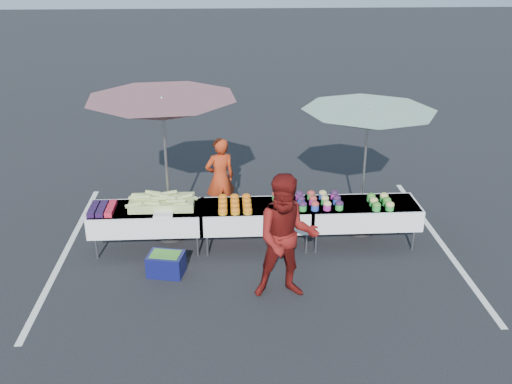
{
  "coord_description": "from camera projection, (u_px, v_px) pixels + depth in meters",
  "views": [
    {
      "loc": [
        -0.47,
        -8.57,
        4.72
      ],
      "look_at": [
        0.0,
        0.0,
        1.0
      ],
      "focal_mm": 40.0,
      "sensor_mm": 36.0,
      "label": 1
    }
  ],
  "objects": [
    {
      "name": "table_left",
      "position": [
        148.0,
        217.0,
        9.43
      ],
      "size": [
        1.86,
        0.81,
        0.75
      ],
      "color": "white",
      "rests_on": "ground"
    },
    {
      "name": "bean_baskets",
      "position": [
        380.0,
        201.0,
        9.44
      ],
      "size": [
        0.36,
        0.5,
        0.15
      ],
      "color": "green",
      "rests_on": "table_right"
    },
    {
      "name": "ground",
      "position": [
        256.0,
        246.0,
        9.75
      ],
      "size": [
        80.0,
        80.0,
        0.0
      ],
      "primitive_type": "plane",
      "color": "black"
    },
    {
      "name": "berry_punnets",
      "position": [
        102.0,
        209.0,
        9.26
      ],
      "size": [
        0.4,
        0.54,
        0.08
      ],
      "color": "black",
      "rests_on": "table_left"
    },
    {
      "name": "table_right",
      "position": [
        362.0,
        212.0,
        9.61
      ],
      "size": [
        1.86,
        0.81,
        0.75
      ],
      "color": "white",
      "rests_on": "ground"
    },
    {
      "name": "umbrella_left",
      "position": [
        163.0,
        110.0,
        9.13
      ],
      "size": [
        3.08,
        3.08,
        2.53
      ],
      "rotation": [
        0.0,
        0.0,
        -0.29
      ],
      "color": "black",
      "rests_on": "ground"
    },
    {
      "name": "storage_bin",
      "position": [
        166.0,
        264.0,
        8.84
      ],
      "size": [
        0.61,
        0.5,
        0.35
      ],
      "rotation": [
        0.0,
        0.0,
        -0.21
      ],
      "color": "#0D1044",
      "rests_on": "ground"
    },
    {
      "name": "stripe_left",
      "position": [
        66.0,
        250.0,
        9.59
      ],
      "size": [
        0.1,
        5.0,
        0.0
      ],
      "primitive_type": "cube",
      "color": "silver",
      "rests_on": "ground"
    },
    {
      "name": "potato_cups",
      "position": [
        307.0,
        200.0,
        9.46
      ],
      "size": [
        1.14,
        0.58,
        0.16
      ],
      "color": "#2442AA",
      "rests_on": "table_right"
    },
    {
      "name": "umbrella_right",
      "position": [
        368.0,
        121.0,
        9.39
      ],
      "size": [
        2.45,
        2.45,
        2.28
      ],
      "rotation": [
        0.0,
        0.0,
        -0.1
      ],
      "color": "black",
      "rests_on": "ground"
    },
    {
      "name": "table_center",
      "position": [
        256.0,
        215.0,
        9.52
      ],
      "size": [
        1.86,
        0.81,
        0.75
      ],
      "color": "white",
      "rests_on": "ground"
    },
    {
      "name": "vendor",
      "position": [
        220.0,
        178.0,
        10.51
      ],
      "size": [
        0.66,
        0.54,
        1.55
      ],
      "primitive_type": "imported",
      "rotation": [
        0.0,
        0.0,
        3.48
      ],
      "color": "#A83113",
      "rests_on": "ground"
    },
    {
      "name": "carrot_bowls",
      "position": [
        235.0,
        204.0,
        9.41
      ],
      "size": [
        0.55,
        0.69,
        0.11
      ],
      "color": "orange",
      "rests_on": "table_center"
    },
    {
      "name": "customer",
      "position": [
        287.0,
        238.0,
        8.02
      ],
      "size": [
        0.92,
        0.72,
        1.88
      ],
      "primitive_type": "imported",
      "rotation": [
        0.0,
        0.0,
        0.01
      ],
      "color": "#5D100E",
      "rests_on": "ground"
    },
    {
      "name": "stripe_right",
      "position": [
        439.0,
        241.0,
        9.91
      ],
      "size": [
        0.1,
        5.0,
        0.0
      ],
      "primitive_type": "cube",
      "color": "silver",
      "rests_on": "ground"
    },
    {
      "name": "corn_pile",
      "position": [
        162.0,
        202.0,
        9.38
      ],
      "size": [
        1.16,
        0.57,
        0.26
      ],
      "color": "#98BC60",
      "rests_on": "table_left"
    },
    {
      "name": "plastic_bags",
      "position": [
        163.0,
        214.0,
        9.09
      ],
      "size": [
        0.3,
        0.25,
        0.05
      ],
      "primitive_type": "cube",
      "color": "white",
      "rests_on": "table_left"
    }
  ]
}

